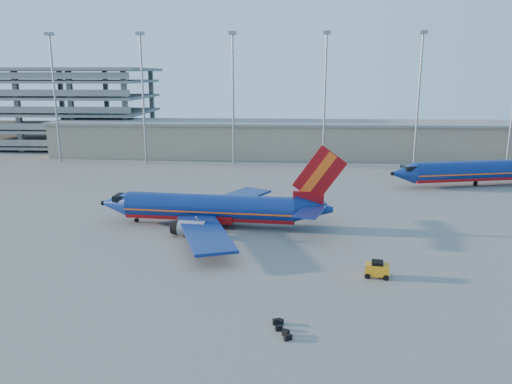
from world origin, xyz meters
The scene contains 8 objects.
ground centered at (0.00, 0.00, 0.00)m, with size 220.00×220.00×0.00m, color slate.
terminal_building centered at (10.00, 58.00, 4.32)m, with size 122.00×16.00×8.50m.
parking_garage centered at (-62.00, 74.05, 11.73)m, with size 62.00×32.00×21.40m.
light_mast_row centered at (5.00, 46.00, 17.55)m, with size 101.60×1.60×28.65m.
aircraft_main centered at (-2.67, -1.07, 2.39)m, with size 33.08×31.71×11.20m.
aircraft_second centered at (42.10, 26.44, 2.77)m, with size 35.20×15.67×12.08m.
baggage_tug centered at (15.70, -17.37, 0.88)m, with size 2.57×1.82×1.69m.
luggage_pile centered at (6.24, -28.57, 0.22)m, with size 1.61×3.02×0.49m.
Camera 1 is at (6.26, -64.53, 19.83)m, focal length 35.00 mm.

